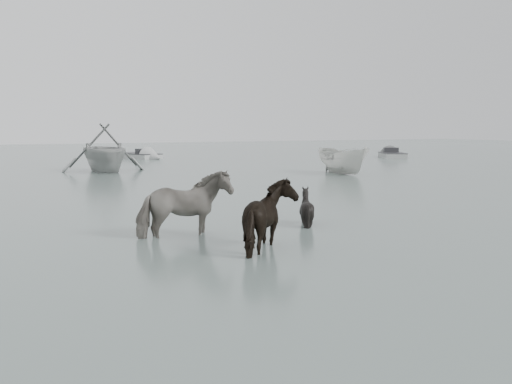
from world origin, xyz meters
The scene contains 8 objects.
ground centered at (0.00, 0.00, 0.00)m, with size 140.00×140.00×0.00m, color #52615C.
pony_pinto centered at (-3.62, 1.57, 0.89)m, with size 0.96×2.10×1.77m, color black.
pony_dark centered at (-2.40, -0.44, 0.83)m, with size 1.65×1.41×1.66m, color black.
pony_black centered at (-0.27, 1.85, 0.62)m, with size 1.01×1.13×1.25m, color black.
rowboat_trail centered at (-1.73, 20.82, 1.37)m, with size 4.48×5.19×2.74m, color #A2A5A2.
boat_small centered at (9.10, 14.00, 0.78)m, with size 1.52×4.04×1.56m, color silver.
skiff_port centered at (21.05, 24.85, 0.38)m, with size 4.51×1.60×0.75m, color #949694, non-canonical shape.
skiff_mid centered at (2.97, 32.48, 0.38)m, with size 5.84×1.60×0.75m, color #A6A8A6, non-canonical shape.
Camera 1 is at (-7.61, -10.57, 2.51)m, focal length 40.00 mm.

